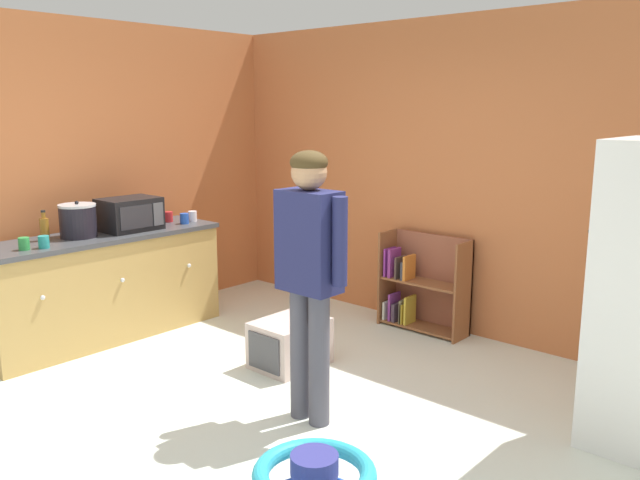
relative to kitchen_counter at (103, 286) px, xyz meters
name	(u,v)px	position (x,y,z in m)	size (l,w,h in m)	color
ground_plane	(271,423)	(2.20, -0.15, -0.45)	(12.00, 12.00, 0.00)	silver
back_wall	(466,179)	(2.20, 2.18, 0.90)	(5.20, 0.06, 2.70)	#C16B3C
left_side_wall	(136,172)	(-0.43, 0.66, 0.90)	(0.06, 2.99, 2.70)	#C26A3A
kitchen_counter	(103,286)	(0.00, 0.00, 0.00)	(0.65, 2.05, 0.90)	tan
bookshelf	(421,288)	(1.90, 2.00, -0.08)	(0.80, 0.28, 0.85)	brown
standing_person	(309,262)	(2.35, 0.05, 0.58)	(0.57, 0.23, 1.70)	#4E4C58
pet_carrier	(290,343)	(1.64, 0.60, -0.27)	(0.42, 0.55, 0.36)	beige
microwave	(130,214)	(0.02, 0.28, 0.59)	(0.37, 0.48, 0.28)	black
crock_pot	(78,221)	(-0.02, -0.17, 0.59)	(0.30, 0.30, 0.30)	black
amber_bottle	(44,228)	(-0.08, -0.43, 0.55)	(0.07, 0.07, 0.25)	#9E661E
ketchup_bottle	(147,212)	(-0.18, 0.59, 0.55)	(0.07, 0.07, 0.25)	red
blue_cup	(184,219)	(0.12, 0.79, 0.50)	(0.08, 0.08, 0.10)	blue
green_cup	(24,244)	(0.14, -0.69, 0.50)	(0.08, 0.08, 0.10)	green
white_cup	(192,216)	(0.06, 0.92, 0.50)	(0.08, 0.08, 0.10)	white
red_cup	(169,217)	(-0.07, 0.74, 0.50)	(0.08, 0.08, 0.10)	red
teal_cup	(44,242)	(0.19, -0.56, 0.50)	(0.08, 0.08, 0.10)	teal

